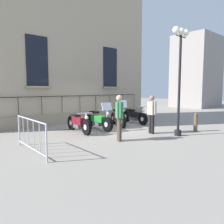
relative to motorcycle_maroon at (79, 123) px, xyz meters
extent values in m
plane|color=gray|center=(-0.07, 1.83, -0.43)|extent=(60.00, 60.00, 0.00)
cube|color=tan|center=(-3.05, 1.83, 3.83)|extent=(0.60, 11.16, 8.50)
cube|color=gray|center=(-2.67, 1.83, -0.12)|extent=(0.20, 11.16, 0.60)
cube|color=black|center=(-2.73, 4.28, 2.90)|extent=(0.06, 1.14, 2.50)
cube|color=tan|center=(-2.65, 4.28, 1.60)|extent=(0.24, 1.34, 0.10)
cube|color=black|center=(-2.73, -0.63, 2.90)|extent=(0.06, 1.14, 2.50)
cube|color=tan|center=(-2.65, -0.63, 1.60)|extent=(0.24, 1.34, 0.10)
cube|color=black|center=(-2.63, 1.83, 1.11)|extent=(0.03, 9.38, 0.03)
cylinder|color=black|center=(-2.63, -1.69, 0.64)|extent=(0.02, 0.02, 0.94)
cylinder|color=black|center=(-2.63, -0.52, 0.64)|extent=(0.02, 0.02, 0.94)
cylinder|color=black|center=(-2.63, 0.66, 0.64)|extent=(0.02, 0.02, 0.94)
cylinder|color=black|center=(-2.63, 1.83, 0.64)|extent=(0.02, 0.02, 0.94)
cylinder|color=black|center=(-2.63, 3.00, 0.64)|extent=(0.02, 0.02, 0.94)
cylinder|color=black|center=(-2.63, 4.17, 0.64)|extent=(0.02, 0.02, 0.94)
cylinder|color=black|center=(-2.63, 5.34, 0.64)|extent=(0.02, 0.02, 0.94)
cylinder|color=black|center=(-2.63, 6.52, 0.64)|extent=(0.02, 0.02, 0.94)
cylinder|color=black|center=(0.73, -0.10, -0.09)|extent=(0.69, 0.21, 0.68)
cylinder|color=silver|center=(0.73, -0.10, -0.09)|extent=(0.25, 0.17, 0.24)
cylinder|color=black|center=(-0.75, 0.09, -0.09)|extent=(0.69, 0.21, 0.68)
cylinder|color=silver|center=(-0.75, 0.09, -0.09)|extent=(0.25, 0.17, 0.24)
cube|color=maroon|center=(0.04, -0.01, 0.11)|extent=(0.90, 0.42, 0.32)
cube|color=#4C4C51|center=(-0.06, 0.00, -0.12)|extent=(0.55, 0.31, 0.24)
cube|color=black|center=(-0.31, 0.04, 0.29)|extent=(0.52, 0.34, 0.10)
cylinder|color=silver|center=(0.68, -0.09, 0.20)|extent=(0.17, 0.08, 0.59)
cylinder|color=silver|center=(0.63, -0.08, 0.49)|extent=(0.12, 0.68, 0.04)
sphere|color=white|center=(0.75, -0.10, 0.31)|extent=(0.16, 0.16, 0.16)
cylinder|color=silver|center=(-0.20, 0.19, -0.24)|extent=(0.78, 0.18, 0.08)
cylinder|color=black|center=(0.68, 1.10, -0.10)|extent=(0.65, 0.18, 0.65)
cylinder|color=silver|center=(0.68, 1.10, -0.10)|extent=(0.23, 0.18, 0.23)
cylinder|color=black|center=(-0.79, 1.15, -0.10)|extent=(0.65, 0.18, 0.65)
cylinder|color=silver|center=(-0.79, 1.15, -0.10)|extent=(0.23, 0.18, 0.23)
cube|color=#1E842D|center=(0.00, 1.12, 0.09)|extent=(0.86, 0.33, 0.30)
cube|color=#4C4C51|center=(-0.10, 1.13, -0.13)|extent=(0.52, 0.26, 0.23)
cube|color=black|center=(-0.35, 1.13, 0.37)|extent=(0.49, 0.29, 0.10)
cylinder|color=silver|center=(0.63, 1.10, 0.23)|extent=(0.16, 0.07, 0.67)
cylinder|color=silver|center=(0.58, 1.10, 0.56)|extent=(0.06, 0.66, 0.04)
sphere|color=white|center=(0.70, 1.10, 0.38)|extent=(0.16, 0.16, 0.16)
cylinder|color=silver|center=(-0.26, 1.30, -0.25)|extent=(0.77, 0.10, 0.08)
cube|color=silver|center=(0.64, 1.10, 0.71)|extent=(0.14, 0.54, 0.36)
cylinder|color=black|center=(0.52, 2.24, -0.11)|extent=(0.64, 0.39, 0.64)
cylinder|color=silver|center=(0.52, 2.24, -0.11)|extent=(0.27, 0.24, 0.22)
cylinder|color=black|center=(-0.76, 2.81, -0.11)|extent=(0.64, 0.39, 0.64)
cylinder|color=silver|center=(-0.76, 2.81, -0.11)|extent=(0.27, 0.24, 0.22)
cube|color=red|center=(-0.07, 2.50, 0.09)|extent=(0.86, 0.57, 0.31)
cube|color=#4C4C51|center=(-0.16, 2.55, -0.14)|extent=(0.54, 0.39, 0.22)
cube|color=black|center=(-0.38, 2.65, 0.35)|extent=(0.52, 0.40, 0.10)
cylinder|color=silver|center=(0.48, 2.26, 0.26)|extent=(0.17, 0.12, 0.74)
cylinder|color=silver|center=(0.43, 2.28, 0.62)|extent=(0.26, 0.51, 0.04)
sphere|color=white|center=(0.54, 2.23, 0.44)|extent=(0.16, 0.16, 0.16)
cylinder|color=silver|center=(-0.25, 2.73, -0.25)|extent=(0.72, 0.38, 0.08)
cube|color=silver|center=(0.49, 2.25, 0.77)|extent=(0.29, 0.45, 0.36)
cylinder|color=black|center=(0.62, 3.66, -0.10)|extent=(0.66, 0.21, 0.65)
cylinder|color=silver|center=(0.62, 3.66, -0.10)|extent=(0.25, 0.17, 0.23)
cylinder|color=black|center=(-0.85, 3.88, -0.10)|extent=(0.66, 0.21, 0.65)
cylinder|color=silver|center=(-0.85, 3.88, -0.10)|extent=(0.25, 0.17, 0.23)
cube|color=black|center=(-0.06, 3.76, 0.09)|extent=(1.03, 0.42, 0.29)
cube|color=#4C4C51|center=(-0.16, 3.78, -0.13)|extent=(0.62, 0.31, 0.23)
cube|color=black|center=(-0.46, 3.82, 0.30)|extent=(0.59, 0.33, 0.10)
cylinder|color=silver|center=(0.57, 3.67, 0.23)|extent=(0.17, 0.08, 0.66)
cylinder|color=silver|center=(0.52, 3.68, 0.56)|extent=(0.12, 0.61, 0.04)
sphere|color=white|center=(0.64, 3.66, 0.38)|extent=(0.16, 0.16, 0.16)
cylinder|color=silver|center=(-0.34, 3.96, -0.25)|extent=(0.90, 0.21, 0.08)
cylinder|color=black|center=(3.35, 2.66, -0.31)|extent=(0.28, 0.28, 0.24)
cylinder|color=black|center=(3.35, 2.66, 1.65)|extent=(0.10, 0.10, 4.15)
sphere|color=white|center=(3.35, 2.66, 3.76)|extent=(0.28, 0.28, 0.28)
cylinder|color=black|center=(3.35, 2.48, 3.57)|extent=(0.04, 0.35, 0.04)
sphere|color=white|center=(3.35, 2.31, 3.76)|extent=(0.28, 0.28, 0.28)
cylinder|color=black|center=(3.35, 2.83, 3.57)|extent=(0.04, 0.35, 0.04)
sphere|color=white|center=(3.35, 3.01, 3.76)|extent=(0.28, 0.28, 0.28)
cylinder|color=#B7B7BF|center=(0.57, -2.79, 0.10)|extent=(0.05, 0.05, 1.05)
cylinder|color=#B7B7BF|center=(2.89, -2.90, 0.10)|extent=(0.05, 0.05, 1.05)
cylinder|color=#B7B7BF|center=(1.73, -2.84, 0.59)|extent=(2.32, 0.15, 0.04)
cylinder|color=#B7B7BF|center=(1.73, -2.84, -0.28)|extent=(2.32, 0.15, 0.04)
cylinder|color=#B7B7BF|center=(1.04, -2.81, 0.17)|extent=(0.02, 0.02, 0.87)
cylinder|color=#B7B7BF|center=(1.50, -2.83, 0.17)|extent=(0.02, 0.02, 0.87)
cylinder|color=#B7B7BF|center=(1.96, -2.86, 0.17)|extent=(0.02, 0.02, 0.87)
cylinder|color=#B7B7BF|center=(2.43, -2.88, 0.17)|extent=(0.02, 0.02, 0.87)
cylinder|color=brown|center=(3.38, 4.08, -0.06)|extent=(0.17, 0.17, 0.74)
sphere|color=brown|center=(3.38, 4.08, 0.35)|extent=(0.16, 0.16, 0.16)
cylinder|color=black|center=(2.25, 2.22, -0.02)|extent=(0.14, 0.14, 0.82)
cylinder|color=black|center=(2.41, 2.18, -0.02)|extent=(0.14, 0.14, 0.82)
cube|color=gray|center=(2.33, 2.20, 0.68)|extent=(0.40, 0.29, 0.58)
sphere|color=#8C664C|center=(2.33, 2.20, 1.11)|extent=(0.22, 0.22, 0.22)
cylinder|color=gray|center=(2.12, 2.25, 0.71)|extent=(0.09, 0.09, 0.55)
cylinder|color=gray|center=(2.55, 2.15, 0.71)|extent=(0.09, 0.09, 0.55)
cylinder|color=#47382D|center=(2.46, 0.16, 0.00)|extent=(0.14, 0.14, 0.85)
cylinder|color=#47382D|center=(2.33, 0.25, 0.00)|extent=(0.14, 0.14, 0.85)
cube|color=#337247|center=(2.40, 0.20, 0.73)|extent=(0.42, 0.37, 0.60)
sphere|color=tan|center=(2.40, 0.20, 1.17)|extent=(0.23, 0.23, 0.23)
cylinder|color=#337247|center=(2.58, 0.09, 0.76)|extent=(0.09, 0.09, 0.57)
cylinder|color=#337247|center=(2.21, 0.32, 0.76)|extent=(0.09, 0.09, 0.57)
cube|color=gray|center=(-3.62, 17.46, 3.32)|extent=(3.75, 4.72, 7.48)
camera|label=1|loc=(8.23, -5.40, 1.50)|focal=35.46mm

